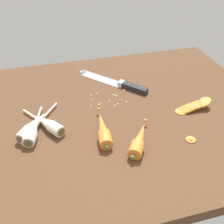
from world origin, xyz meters
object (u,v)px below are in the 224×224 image
at_px(parsnip_mid_right, 48,124).
at_px(carrot_slice_stack, 194,106).
at_px(chefs_knife, 110,81).
at_px(whole_carrot_second, 139,140).
at_px(parsnip_front, 33,126).
at_px(whole_carrot, 103,130).
at_px(carrot_slice_stray_near, 191,139).
at_px(parsnip_mid_left, 33,130).

distance_m(parsnip_mid_right, carrot_slice_stack, 0.53).
height_order(chefs_knife, whole_carrot_second, whole_carrot_second).
bearing_deg(carrot_slice_stack, parsnip_front, 176.95).
relative_size(parsnip_front, carrot_slice_stack, 1.38).
bearing_deg(whole_carrot_second, carrot_slice_stack, 26.07).
height_order(whole_carrot, parsnip_mid_right, whole_carrot).
xyz_separation_m(chefs_knife, carrot_slice_stack, (0.25, -0.27, 0.01)).
relative_size(chefs_knife, carrot_slice_stack, 1.99).
bearing_deg(chefs_knife, carrot_slice_stray_near, -69.30).
bearing_deg(whole_carrot_second, parsnip_mid_right, 150.00).
height_order(parsnip_mid_left, carrot_slice_stack, parsnip_mid_left).
bearing_deg(whole_carrot, parsnip_front, 159.89).
xyz_separation_m(whole_carrot_second, parsnip_mid_left, (-0.32, 0.14, -0.00)).
bearing_deg(parsnip_mid_right, whole_carrot_second, -30.00).
distance_m(parsnip_mid_left, carrot_slice_stack, 0.57).
height_order(parsnip_mid_left, parsnip_mid_right, same).
height_order(chefs_knife, parsnip_mid_left, parsnip_mid_left).
bearing_deg(chefs_knife, whole_carrot, -108.22).
distance_m(parsnip_front, carrot_slice_stray_near, 0.51).
relative_size(chefs_knife, parsnip_front, 1.44).
bearing_deg(carrot_slice_stack, chefs_knife, 132.37).
bearing_deg(carrot_slice_stray_near, whole_carrot_second, 172.69).
bearing_deg(parsnip_mid_left, whole_carrot_second, -23.43).
distance_m(chefs_knife, whole_carrot, 0.34).
distance_m(chefs_knife, whole_carrot_second, 0.40).
distance_m(whole_carrot_second, parsnip_mid_right, 0.31).
distance_m(chefs_knife, carrot_slice_stray_near, 0.45).
height_order(chefs_knife, parsnip_mid_right, parsnip_mid_right).
xyz_separation_m(chefs_knife, whole_carrot, (-0.11, -0.32, 0.01)).
distance_m(chefs_knife, carrot_slice_stack, 0.37).
bearing_deg(chefs_knife, carrot_slice_stack, -47.63).
xyz_separation_m(parsnip_mid_left, carrot_slice_stack, (0.57, -0.01, -0.01)).
bearing_deg(chefs_knife, whole_carrot_second, -91.30).
height_order(whole_carrot_second, parsnip_mid_right, whole_carrot_second).
bearing_deg(carrot_slice_stack, whole_carrot, -172.09).
relative_size(whole_carrot_second, parsnip_mid_left, 0.80).
xyz_separation_m(parsnip_front, carrot_slice_stray_near, (0.48, -0.18, -0.02)).
bearing_deg(carrot_slice_stray_near, parsnip_front, 159.74).
relative_size(whole_carrot_second, carrot_slice_stack, 1.13).
xyz_separation_m(whole_carrot, parsnip_front, (-0.22, 0.08, -0.00)).
bearing_deg(carrot_slice_stray_near, chefs_knife, 110.70).
relative_size(parsnip_mid_right, carrot_slice_stack, 1.30).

